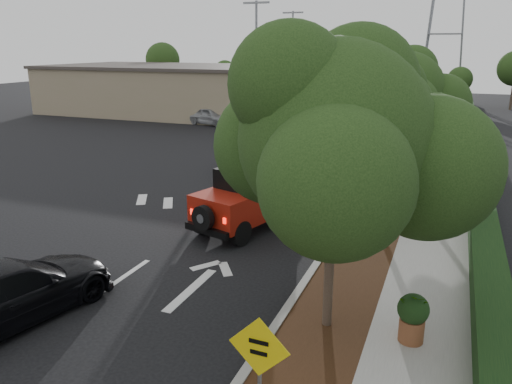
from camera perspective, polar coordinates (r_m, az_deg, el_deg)
The scene contains 19 objects.
ground at distance 13.86m, azimuth -14.81°, elevation -9.33°, with size 120.00×120.00×0.00m, color black.
curb at distance 22.89m, azimuth 13.12°, elevation 1.27°, with size 0.20×70.00×0.15m, color #9E9B93.
planting_strip at distance 22.78m, azimuth 15.60°, elevation 0.98°, with size 1.80×70.00×0.12m, color black.
sidewalk at distance 22.68m, azimuth 20.36°, elevation 0.48°, with size 2.00×70.00×0.12m, color gray.
hedge at distance 22.63m, azimuth 23.97°, elevation 0.94°, with size 0.80×70.00×0.80m, color black.
commercial_building at distance 46.58m, azimuth -9.25°, elevation 11.44°, with size 22.00×12.00×4.00m, color gray.
transmission_tower at distance 58.24m, azimuth 20.11°, elevation 9.66°, with size 7.00×4.00×28.00m, color slate, non-canonical shape.
street_tree_near at distance 11.31m, azimuth 8.05°, elevation -15.19°, with size 3.80×3.80×5.92m, color #1A3110, non-canonical shape.
street_tree_mid at distance 17.57m, azimuth 13.53°, elevation -3.65°, with size 3.20×3.20×5.32m, color #1A3110, non-canonical shape.
street_tree_far at distance 23.76m, azimuth 15.87°, elevation 1.43°, with size 3.40×3.40×5.62m, color #1A3110, non-canonical shape.
light_pole_a at distance 39.06m, azimuth 0.03°, elevation 7.77°, with size 2.00×0.22×9.00m, color slate, non-canonical shape.
light_pole_b at distance 50.61m, azimuth 4.03°, elevation 9.72°, with size 2.00×0.22×9.00m, color slate, non-canonical shape.
red_jeep at distance 16.55m, azimuth -0.69°, elevation -0.58°, with size 2.76×4.23×2.07m.
silver_suv_ahead at distance 21.64m, azimuth 3.38°, elevation 2.90°, with size 2.79×6.05×1.68m, color #A2A4A9.
black_suv_oncoming at distance 12.45m, azimuth -26.19°, elevation -10.13°, with size 1.92×4.73×1.37m, color black.
silver_sedan_oncoming at distance 25.17m, azimuth -0.04°, elevation 4.59°, with size 1.54×4.42×1.46m, color #ADB0B5.
parked_suv at distance 38.72m, azimuth -5.19°, elevation 8.65°, with size 1.62×4.03×1.37m, color #93959A.
speed_hump_sign at distance 7.75m, azimuth 0.38°, elevation -18.84°, with size 0.97×0.09×2.06m.
terracotta_planter at distance 10.74m, azimuth 17.50°, elevation -13.09°, with size 0.63×0.63×1.10m.
Camera 1 is at (7.68, -9.92, 5.90)m, focal length 35.00 mm.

